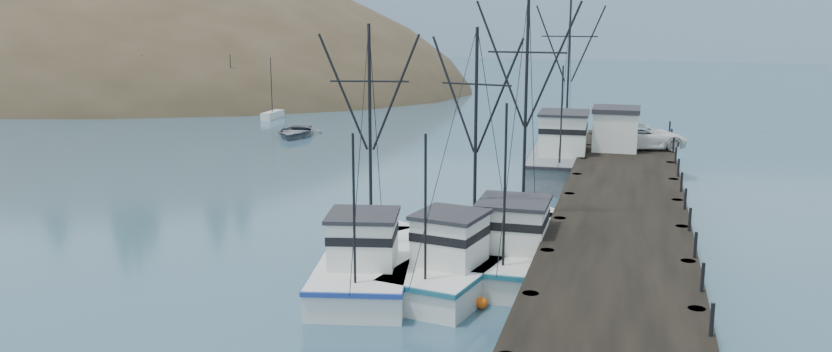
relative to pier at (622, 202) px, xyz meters
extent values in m
plane|color=#2B4B61|center=(-14.00, -16.00, -1.69)|extent=(400.00, 400.00, 0.00)
cube|color=black|center=(0.00, 0.00, 0.06)|extent=(6.00, 44.00, 0.50)
cylinder|color=black|center=(-2.60, -15.00, -0.69)|extent=(0.56, 0.56, 2.00)
cylinder|color=black|center=(2.60, -15.00, -0.69)|extent=(0.56, 0.56, 2.00)
cylinder|color=black|center=(-2.60, -10.00, -0.69)|extent=(0.56, 0.56, 2.00)
cylinder|color=black|center=(2.60, -10.00, -0.69)|extent=(0.56, 0.56, 2.00)
cylinder|color=black|center=(-2.60, -5.00, -0.69)|extent=(0.56, 0.56, 2.00)
cylinder|color=black|center=(2.60, -5.00, -0.69)|extent=(0.56, 0.56, 2.00)
cylinder|color=black|center=(-2.60, 0.00, -0.69)|extent=(0.56, 0.56, 2.00)
cylinder|color=black|center=(2.60, 0.00, -0.69)|extent=(0.56, 0.56, 2.00)
cylinder|color=black|center=(-2.60, 5.00, -0.69)|extent=(0.56, 0.56, 2.00)
cylinder|color=black|center=(2.60, 5.00, -0.69)|extent=(0.56, 0.56, 2.00)
cylinder|color=black|center=(-2.60, 10.00, -0.69)|extent=(0.56, 0.56, 2.00)
cylinder|color=black|center=(2.60, 10.00, -0.69)|extent=(0.56, 0.56, 2.00)
cylinder|color=black|center=(-2.60, 15.00, -0.69)|extent=(0.56, 0.56, 2.00)
cylinder|color=black|center=(2.60, 15.00, -0.69)|extent=(0.56, 0.56, 2.00)
cylinder|color=black|center=(-2.60, 20.00, -0.69)|extent=(0.56, 0.56, 2.00)
cylinder|color=black|center=(2.60, 20.00, -0.69)|extent=(0.56, 0.56, 2.00)
ellipsoid|color=#382D1E|center=(-84.00, 62.00, -7.69)|extent=(132.00, 78.00, 51.00)
ellipsoid|color=black|center=(-89.00, 66.00, -3.69)|extent=(109.20, 62.40, 41.60)
cube|color=beige|center=(-52.00, 40.00, -0.29)|extent=(4.00, 5.00, 2.80)
cube|color=beige|center=(-58.00, 44.00, -0.29)|extent=(4.00, 5.00, 2.80)
cube|color=beige|center=(-48.00, 46.00, -0.29)|extent=(4.00, 5.00, 2.80)
cube|color=#9EB2C6|center=(-4.00, 154.00, -1.69)|extent=(360.00, 40.00, 26.00)
cube|color=silver|center=(-54.00, 169.00, -1.69)|extent=(180.00, 25.00, 18.00)
cube|color=silver|center=(-35.64, 48.96, -1.39)|extent=(1.00, 3.50, 0.90)
cylinder|color=black|center=(-35.64, 48.96, 1.51)|extent=(0.08, 0.08, 6.00)
cube|color=silver|center=(-37.37, 45.03, -1.39)|extent=(1.00, 3.50, 0.90)
cylinder|color=black|center=(-37.37, 45.03, 1.51)|extent=(0.08, 0.08, 6.00)
cube|color=silver|center=(-35.15, 34.40, -1.39)|extent=(1.00, 3.50, 0.90)
cylinder|color=black|center=(-35.15, 34.40, 1.51)|extent=(0.08, 0.08, 6.00)
cube|color=silver|center=(-50.04, 34.77, -1.39)|extent=(1.00, 3.50, 0.90)
cylinder|color=black|center=(-50.04, 34.77, 1.51)|extent=(0.08, 0.08, 6.00)
cube|color=silver|center=(-52.95, 43.90, -1.39)|extent=(1.00, 3.50, 0.90)
cylinder|color=black|center=(-52.95, 43.90, 1.51)|extent=(0.08, 0.08, 6.00)
cube|color=silver|center=(-41.31, 37.58, -1.39)|extent=(1.00, 3.50, 0.90)
cylinder|color=black|center=(-41.31, 37.58, 1.51)|extent=(0.08, 0.08, 6.00)
cube|color=silver|center=(-58.31, 41.50, -1.39)|extent=(1.00, 3.50, 0.90)
cylinder|color=black|center=(-58.31, 41.50, 1.51)|extent=(0.08, 0.08, 6.00)
cube|color=silver|center=(-6.18, -9.22, -1.24)|extent=(5.06, 9.18, 1.60)
cube|color=silver|center=(-5.30, -4.97, -1.24)|extent=(3.32, 3.32, 1.60)
cube|color=#1B576C|center=(-6.18, -9.22, -0.54)|extent=(5.17, 9.41, 0.18)
cube|color=silver|center=(-6.40, -10.31, 0.51)|extent=(2.81, 2.87, 1.90)
cube|color=#26262B|center=(-6.40, -10.31, 1.54)|extent=(3.06, 3.13, 0.16)
cylinder|color=black|center=(-5.91, -7.92, 4.15)|extent=(0.14, 0.14, 9.19)
cylinder|color=black|center=(-6.85, -12.49, 2.32)|extent=(0.10, 0.10, 5.51)
cube|color=silver|center=(-9.92, -10.18, -1.24)|extent=(5.31, 9.51, 1.60)
cube|color=silver|center=(-10.80, -5.78, -1.24)|extent=(3.55, 3.55, 1.60)
cube|color=navy|center=(-9.92, -10.18, -0.54)|extent=(5.42, 9.75, 0.18)
cube|color=silver|center=(-9.69, -11.31, 0.51)|extent=(2.98, 2.98, 1.90)
cube|color=#26262B|center=(-9.69, -11.31, 1.54)|extent=(3.24, 3.25, 0.16)
cylinder|color=black|center=(-10.19, -8.82, 4.22)|extent=(0.14, 0.14, 9.32)
cylinder|color=black|center=(-9.24, -13.56, 2.35)|extent=(0.10, 0.10, 5.59)
cube|color=silver|center=(-4.30, -6.24, -1.24)|extent=(3.86, 10.02, 1.60)
cube|color=silver|center=(-4.30, -1.23, -1.24)|extent=(3.86, 3.86, 1.60)
cube|color=#1B5B6D|center=(-4.30, -6.24, -0.54)|extent=(3.94, 10.28, 0.18)
cube|color=silver|center=(-4.30, -7.53, 0.51)|extent=(2.70, 2.83, 1.90)
cube|color=#26262B|center=(-4.30, -7.53, 1.54)|extent=(2.93, 3.08, 0.16)
cylinder|color=black|center=(-4.30, -4.70, 4.91)|extent=(0.14, 0.14, 10.70)
cylinder|color=black|center=(-4.30, -10.09, 2.77)|extent=(0.10, 0.10, 6.42)
cube|color=slate|center=(-4.08, 13.37, -0.94)|extent=(4.52, 12.02, 2.20)
cube|color=slate|center=(-4.28, 19.31, -0.94)|extent=(4.13, 4.13, 2.20)
cube|color=black|center=(-4.08, 13.37, 0.06)|extent=(4.62, 12.33, 0.18)
cube|color=silver|center=(-4.03, 11.85, 1.46)|extent=(3.00, 3.45, 2.60)
cube|color=#26262B|center=(-4.03, 11.85, 2.84)|extent=(3.26, 3.76, 0.16)
cylinder|color=black|center=(-4.14, 15.20, 5.09)|extent=(0.14, 0.14, 9.86)
cylinder|color=black|center=(-3.92, 8.80, 3.12)|extent=(0.10, 0.10, 5.92)
cube|color=silver|center=(-0.82, 13.56, 1.56)|extent=(2.80, 3.00, 2.50)
cube|color=#26262B|center=(-0.82, 13.56, 2.96)|extent=(3.00, 3.20, 0.30)
imported|color=white|center=(0.90, 14.39, 1.13)|extent=(6.45, 4.53, 1.63)
imported|color=slate|center=(-28.40, 24.56, -1.69)|extent=(5.04, 6.41, 1.20)
camera|label=1|loc=(0.44, -40.41, 9.60)|focal=35.00mm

